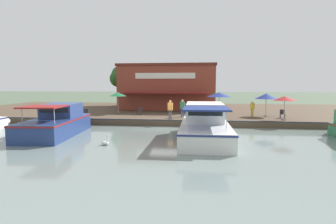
% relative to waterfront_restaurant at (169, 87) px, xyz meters
% --- Properties ---
extents(ground_plane, '(220.00, 220.00, 0.00)m').
position_rel_waterfront_restaurant_xyz_m(ground_plane, '(13.65, 1.08, -3.56)').
color(ground_plane, '#4C5B47').
extents(quay_deck, '(22.00, 56.00, 0.60)m').
position_rel_waterfront_restaurant_xyz_m(quay_deck, '(2.65, 1.08, -3.26)').
color(quay_deck, '#4C3D2D').
rests_on(quay_deck, ground).
extents(quay_edge_fender, '(0.20, 50.40, 0.10)m').
position_rel_waterfront_restaurant_xyz_m(quay_edge_fender, '(13.55, 1.08, -2.91)').
color(quay_edge_fender, '#2D2D33').
rests_on(quay_edge_fender, quay_deck).
extents(waterfront_restaurant, '(11.55, 12.65, 5.91)m').
position_rel_waterfront_restaurant_xyz_m(waterfront_restaurant, '(0.00, 0.00, 0.00)').
color(waterfront_restaurant, brown).
rests_on(waterfront_restaurant, quay_deck).
extents(patio_umbrella_mid_patio_left, '(2.27, 2.27, 2.59)m').
position_rel_waterfront_restaurant_xyz_m(patio_umbrella_mid_patio_left, '(11.72, 6.11, -0.63)').
color(patio_umbrella_mid_patio_left, '#B7B7B7').
rests_on(patio_umbrella_mid_patio_left, quay_deck).
extents(patio_umbrella_far_corner, '(1.89, 1.89, 2.43)m').
position_rel_waterfront_restaurant_xyz_m(patio_umbrella_far_corner, '(8.57, -4.84, -0.78)').
color(patio_umbrella_far_corner, '#B7B7B7').
rests_on(patio_umbrella_far_corner, quay_deck).
extents(patio_umbrella_by_entrance, '(2.28, 2.28, 2.41)m').
position_rel_waterfront_restaurant_xyz_m(patio_umbrella_by_entrance, '(9.11, 11.09, -0.87)').
color(patio_umbrella_by_entrance, '#B7B7B7').
rests_on(patio_umbrella_by_entrance, quay_deck).
extents(patio_umbrella_back_row, '(2.06, 2.06, 2.26)m').
position_rel_waterfront_restaurant_xyz_m(patio_umbrella_back_row, '(11.93, 12.03, -0.95)').
color(patio_umbrella_back_row, '#B7B7B7').
rests_on(patio_umbrella_back_row, quay_deck).
extents(cafe_chair_under_first_umbrella, '(0.57, 0.57, 0.85)m').
position_rel_waterfront_restaurant_xyz_m(cafe_chair_under_first_umbrella, '(9.27, -2.20, -2.48)').
color(cafe_chair_under_first_umbrella, '#2D2D33').
rests_on(cafe_chair_under_first_umbrella, quay_deck).
extents(cafe_chair_back_row_seat, '(0.56, 0.56, 0.85)m').
position_rel_waterfront_restaurant_xyz_m(cafe_chair_back_row_seat, '(12.25, -7.01, -2.48)').
color(cafe_chair_back_row_seat, '#2D2D33').
rests_on(cafe_chair_back_row_seat, quay_deck).
extents(cafe_chair_beside_entrance, '(0.50, 0.50, 0.85)m').
position_rel_waterfront_restaurant_xyz_m(cafe_chair_beside_entrance, '(10.55, 12.32, -2.48)').
color(cafe_chair_beside_entrance, '#2D2D33').
rests_on(cafe_chair_beside_entrance, quay_deck).
extents(person_near_entrance, '(0.50, 0.50, 1.78)m').
position_rel_waterfront_restaurant_xyz_m(person_near_entrance, '(10.89, 2.56, -1.83)').
color(person_near_entrance, '#2D5193').
rests_on(person_near_entrance, quay_deck).
extents(person_at_quay_edge, '(0.46, 0.46, 1.61)m').
position_rel_waterfront_restaurant_xyz_m(person_at_quay_edge, '(9.52, 9.65, -1.96)').
color(person_at_quay_edge, gold).
rests_on(person_at_quay_edge, quay_deck).
extents(person_mid_patio, '(0.51, 0.51, 1.80)m').
position_rel_waterfront_restaurant_xyz_m(person_mid_patio, '(12.60, 1.51, -1.82)').
color(person_mid_patio, '#4C4C56').
rests_on(person_mid_patio, quay_deck).
extents(motorboat_second_along, '(8.62, 3.80, 2.35)m').
position_rel_waterfront_restaurant_xyz_m(motorboat_second_along, '(17.89, -6.60, -2.62)').
color(motorboat_second_along, navy).
rests_on(motorboat_second_along, river_water).
extents(motorboat_fourth_along, '(9.43, 3.38, 2.46)m').
position_rel_waterfront_restaurant_xyz_m(motorboat_fourth_along, '(18.03, 4.62, -2.58)').
color(motorboat_fourth_along, white).
rests_on(motorboat_fourth_along, river_water).
extents(swan, '(0.46, 0.62, 0.69)m').
position_rel_waterfront_restaurant_xyz_m(swan, '(21.39, -1.67, -3.33)').
color(swan, white).
rests_on(swan, river_water).
extents(tree_upstream_bank, '(3.80, 3.62, 6.33)m').
position_rel_waterfront_restaurant_xyz_m(tree_upstream_bank, '(-2.81, -7.80, 1.46)').
color(tree_upstream_bank, brown).
rests_on(tree_upstream_bank, quay_deck).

